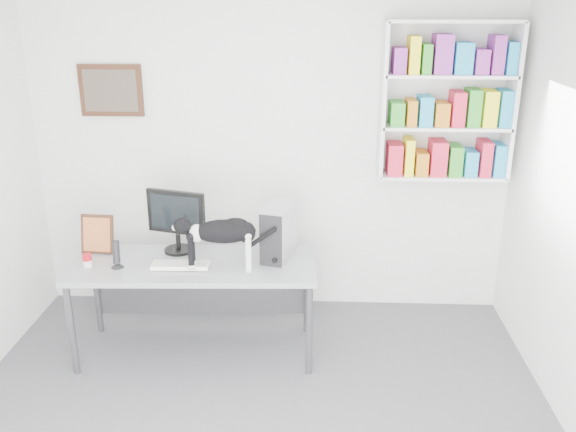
{
  "coord_description": "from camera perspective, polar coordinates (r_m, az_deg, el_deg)",
  "views": [
    {
      "loc": [
        0.38,
        -2.99,
        2.61
      ],
      "look_at": [
        0.17,
        1.53,
        0.99
      ],
      "focal_mm": 38.0,
      "sensor_mm": 36.0,
      "label": 1
    }
  ],
  "objects": [
    {
      "name": "room",
      "position": [
        3.26,
        -4.25,
        -3.07
      ],
      "size": [
        4.01,
        4.01,
        2.7
      ],
      "color": "#4A4B4F",
      "rests_on": "ground"
    },
    {
      "name": "bookshelf",
      "position": [
        5.0,
        14.64,
        10.34
      ],
      "size": [
        1.03,
        0.28,
        1.24
      ],
      "primitive_type": "cube",
      "color": "silver",
      "rests_on": "room"
    },
    {
      "name": "wall_art",
      "position": [
        5.28,
        -16.23,
        11.21
      ],
      "size": [
        0.52,
        0.04,
        0.42
      ],
      "primitive_type": "cube",
      "color": "#432115",
      "rests_on": "room"
    },
    {
      "name": "desk",
      "position": [
        4.77,
        -8.58,
        -8.47
      ],
      "size": [
        1.84,
        0.78,
        0.76
      ],
      "primitive_type": "cube",
      "rotation": [
        0.0,
        0.0,
        0.04
      ],
      "color": "gray",
      "rests_on": "room"
    },
    {
      "name": "monitor",
      "position": [
        4.73,
        -10.35,
        -0.45
      ],
      "size": [
        0.52,
        0.34,
        0.5
      ],
      "primitive_type": "cube",
      "rotation": [
        0.0,
        0.0,
        -0.27
      ],
      "color": "black",
      "rests_on": "desk"
    },
    {
      "name": "keyboard",
      "position": [
        4.54,
        -10.01,
        -4.53
      ],
      "size": [
        0.42,
        0.18,
        0.03
      ],
      "primitive_type": "cube",
      "rotation": [
        0.0,
        0.0,
        0.04
      ],
      "color": "white",
      "rests_on": "desk"
    },
    {
      "name": "pc_tower",
      "position": [
        4.58,
        -0.86,
        -1.46
      ],
      "size": [
        0.27,
        0.43,
        0.4
      ],
      "primitive_type": "cube",
      "rotation": [
        0.0,
        0.0,
        -0.23
      ],
      "color": "silver",
      "rests_on": "desk"
    },
    {
      "name": "speaker",
      "position": [
        4.6,
        -15.77,
        -3.43
      ],
      "size": [
        0.1,
        0.1,
        0.21
      ],
      "primitive_type": "cylinder",
      "rotation": [
        0.0,
        0.0,
        0.1
      ],
      "color": "black",
      "rests_on": "desk"
    },
    {
      "name": "leaning_print",
      "position": [
        4.89,
        -17.42,
        -1.57
      ],
      "size": [
        0.26,
        0.12,
        0.31
      ],
      "primitive_type": "cube",
      "rotation": [
        0.0,
        0.0,
        -0.06
      ],
      "color": "#432115",
      "rests_on": "desk"
    },
    {
      "name": "soup_can",
      "position": [
        4.7,
        -18.26,
        -3.96
      ],
      "size": [
        0.08,
        0.08,
        0.1
      ],
      "primitive_type": "cylinder",
      "rotation": [
        0.0,
        0.0,
        0.34
      ],
      "color": "#B10F18",
      "rests_on": "desk"
    },
    {
      "name": "cat",
      "position": [
        4.37,
        -6.19,
        -2.65
      ],
      "size": [
        0.67,
        0.24,
        0.41
      ],
      "primitive_type": null,
      "rotation": [
        0.0,
        0.0,
        0.1
      ],
      "color": "black",
      "rests_on": "desk"
    }
  ]
}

